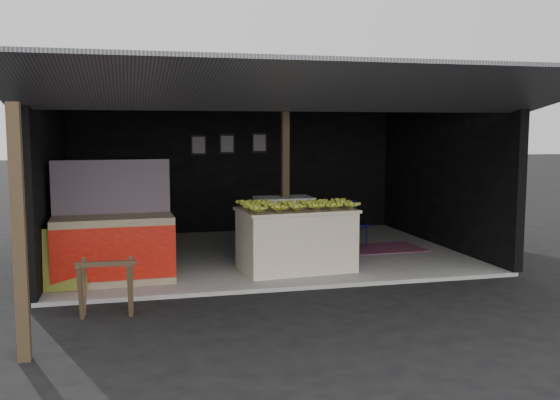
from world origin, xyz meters
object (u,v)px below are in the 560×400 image
object	(u,v)px
neighbor_stall	(114,246)
sawhorse	(106,282)
water_barrel	(341,252)
white_crate	(284,227)
plastic_chair	(351,220)
banana_table	(296,239)

from	to	relation	value
neighbor_stall	sawhorse	size ratio (longest dim) A/B	2.45
neighbor_stall	water_barrel	size ratio (longest dim) A/B	3.82
neighbor_stall	sawhorse	xyz separation A→B (m)	(-0.06, -1.54, -0.15)
white_crate	plastic_chair	bearing A→B (deg)	22.27
white_crate	neighbor_stall	size ratio (longest dim) A/B	0.60
plastic_chair	white_crate	bearing A→B (deg)	-177.07
sawhorse	water_barrel	xyz separation A→B (m)	(3.58, 1.72, -0.14)
white_crate	water_barrel	world-z (taller)	white_crate
banana_table	white_crate	xyz separation A→B (m)	(0.05, 0.93, 0.04)
neighbor_stall	plastic_chair	world-z (taller)	neighbor_stall
banana_table	plastic_chair	bearing A→B (deg)	41.48
neighbor_stall	plastic_chair	distance (m)	4.58
white_crate	banana_table	bearing A→B (deg)	-94.82
banana_table	water_barrel	size ratio (longest dim) A/B	4.01
sawhorse	water_barrel	distance (m)	3.97
neighbor_stall	water_barrel	xyz separation A→B (m)	(3.51, 0.18, -0.29)
sawhorse	plastic_chair	world-z (taller)	plastic_chair
white_crate	plastic_chair	size ratio (longest dim) A/B	1.23
white_crate	water_barrel	distance (m)	1.16
banana_table	white_crate	size ratio (longest dim) A/B	1.75
neighbor_stall	sawhorse	world-z (taller)	neighbor_stall
water_barrel	plastic_chair	bearing A→B (deg)	64.18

